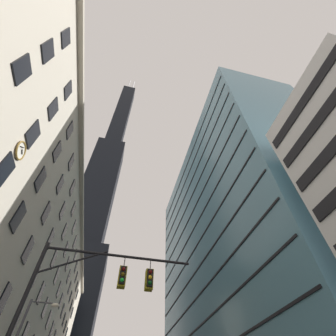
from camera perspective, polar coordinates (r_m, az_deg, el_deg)
name	(u,v)px	position (r m, az deg, el deg)	size (l,w,h in m)	color
dark_skyscraper	(92,213)	(117.83, -18.11, -10.47)	(22.93, 22.93, 236.27)	black
glass_office_midrise	(234,245)	(50.45, 15.88, -17.56)	(17.02, 48.99, 52.32)	teal
traffic_signal_mast	(95,293)	(13.20, -17.42, -27.17)	(7.96, 0.63, 7.85)	black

